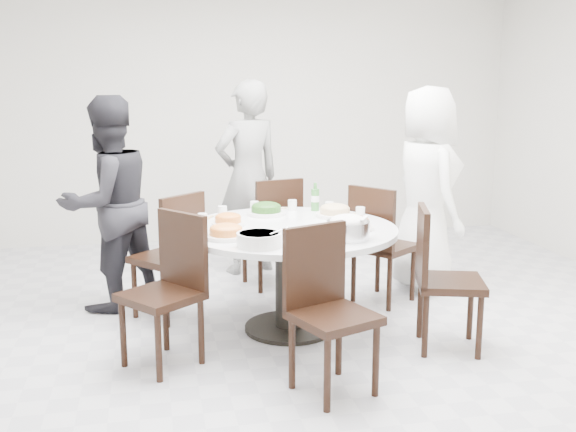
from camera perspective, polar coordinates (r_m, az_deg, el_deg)
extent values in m
cube|color=silver|center=(4.82, 1.86, -9.92)|extent=(6.00, 6.00, 0.01)
cube|color=silver|center=(7.44, -3.60, 8.78)|extent=(6.00, 0.01, 2.80)
cylinder|color=white|center=(4.77, 0.12, -5.36)|extent=(1.50, 1.50, 0.75)
cube|color=black|center=(5.41, 8.14, -2.34)|extent=(0.59, 0.59, 0.95)
cube|color=black|center=(5.77, -1.51, -1.33)|extent=(0.51, 0.51, 0.95)
cube|color=black|center=(5.09, -10.29, -3.28)|extent=(0.59, 0.59, 0.95)
cube|color=black|center=(4.24, -10.73, -6.38)|extent=(0.59, 0.59, 0.95)
cube|color=black|center=(3.82, 3.92, -8.21)|extent=(0.54, 0.54, 0.95)
cube|color=black|center=(4.55, 13.60, -5.24)|extent=(0.53, 0.53, 0.95)
imported|color=white|center=(5.74, 11.61, 2.22)|extent=(0.61, 0.88, 1.71)
imported|color=black|center=(6.12, -3.41, 3.24)|extent=(0.74, 0.61, 1.75)
imported|color=black|center=(5.32, -15.00, 0.98)|extent=(1.01, 0.97, 1.64)
cylinder|color=white|center=(5.10, -1.86, 0.51)|extent=(0.29, 0.29, 0.07)
cylinder|color=white|center=(5.04, 3.98, 0.38)|extent=(0.29, 0.29, 0.08)
cylinder|color=white|center=(4.74, -5.09, -0.45)|extent=(0.24, 0.24, 0.06)
cylinder|color=white|center=(4.62, 5.57, -0.72)|extent=(0.28, 0.28, 0.07)
cylinder|color=white|center=(4.37, -5.27, -1.43)|extent=(0.28, 0.28, 0.07)
cylinder|color=silver|center=(4.34, 5.10, -1.19)|extent=(0.28, 0.28, 0.12)
cylinder|color=white|center=(4.15, -2.46, -2.00)|extent=(0.28, 0.28, 0.09)
cylinder|color=#337A31|center=(5.25, 2.32, 1.64)|extent=(0.06, 0.06, 0.22)
cylinder|color=white|center=(5.25, -0.88, 0.88)|extent=(0.07, 0.07, 0.08)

